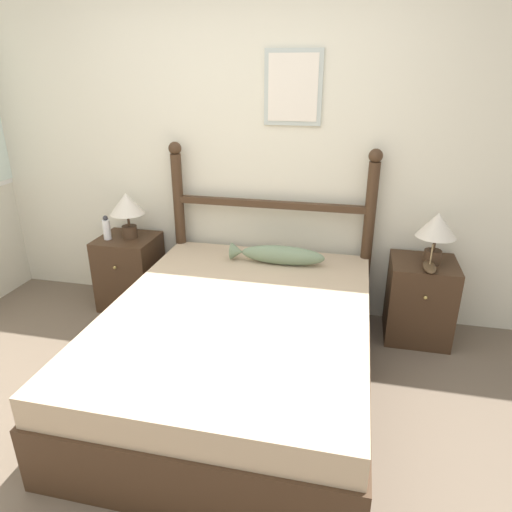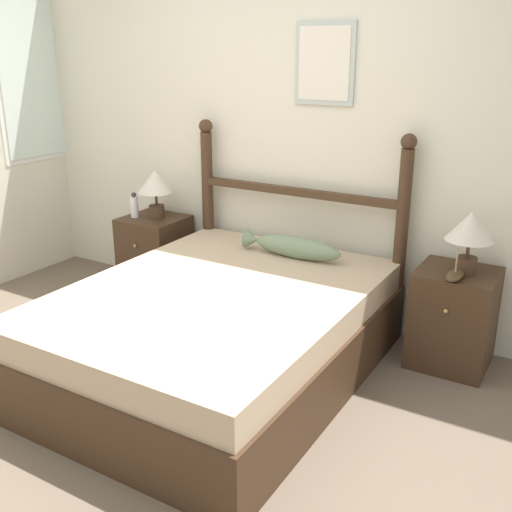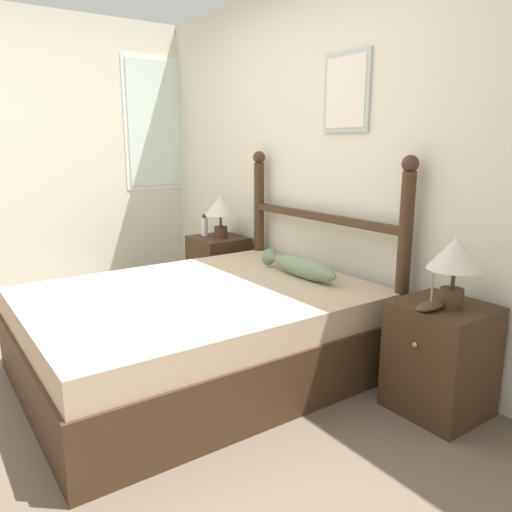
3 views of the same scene
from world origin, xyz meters
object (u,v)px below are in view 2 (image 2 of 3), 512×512
object	(u,v)px
nightstand_right	(453,318)
fish_pillow	(292,247)
bed	(217,332)
bottle	(134,206)
nightstand_left	(156,254)
table_lamp_left	(155,184)
model_boat	(455,275)
table_lamp_right	(470,230)

from	to	relation	value
nightstand_right	fish_pillow	xyz separation A→B (m)	(-1.03, -0.11, 0.30)
bed	bottle	bearing A→B (deg)	149.25
nightstand_left	table_lamp_left	xyz separation A→B (m)	(0.03, 0.01, 0.55)
table_lamp_left	model_boat	bearing A→B (deg)	-3.74
nightstand_left	fish_pillow	distance (m)	1.28
nightstand_left	bottle	world-z (taller)	bottle
nightstand_right	table_lamp_left	xyz separation A→B (m)	(-2.24, 0.01, 0.55)
table_lamp_left	bottle	world-z (taller)	table_lamp_left
nightstand_left	bottle	bearing A→B (deg)	-153.27
bottle	fish_pillow	distance (m)	1.37
table_lamp_right	fish_pillow	distance (m)	1.10
table_lamp_right	model_boat	distance (m)	0.27
nightstand_right	bottle	world-z (taller)	bottle
nightstand_left	nightstand_right	world-z (taller)	same
nightstand_left	table_lamp_left	world-z (taller)	table_lamp_left
nightstand_left	model_boat	distance (m)	2.31
bottle	fish_pillow	bearing A→B (deg)	-1.89
table_lamp_right	bottle	distance (m)	2.44
bed	table_lamp_left	size ratio (longest dim) A/B	5.59
bottle	fish_pillow	xyz separation A→B (m)	(1.37, -0.05, -0.08)
bed	nightstand_right	bearing A→B (deg)	35.62
table_lamp_left	fish_pillow	bearing A→B (deg)	-5.66
bed	fish_pillow	bearing A→B (deg)	81.40
nightstand_left	nightstand_right	xyz separation A→B (m)	(2.27, 0.00, 0.00)
bed	fish_pillow	distance (m)	0.79
nightstand_right	bed	bearing A→B (deg)	-144.38
bed	nightstand_left	size ratio (longest dim) A/B	3.40
bed	model_boat	world-z (taller)	model_boat
model_boat	bottle	bearing A→B (deg)	178.28
nightstand_right	table_lamp_left	size ratio (longest dim) A/B	1.64
nightstand_left	nightstand_right	distance (m)	2.27
nightstand_right	table_lamp_left	distance (m)	2.31
table_lamp_right	model_boat	world-z (taller)	table_lamp_right
model_boat	nightstand_left	bearing A→B (deg)	176.60
nightstand_left	table_lamp_right	bearing A→B (deg)	-0.31
model_boat	fish_pillow	distance (m)	1.04
nightstand_right	table_lamp_left	bearing A→B (deg)	179.70
table_lamp_right	nightstand_right	bearing A→B (deg)	162.64
model_boat	fish_pillow	world-z (taller)	model_boat
bed	model_boat	size ratio (longest dim) A/B	9.66
table_lamp_right	fish_pillow	size ratio (longest dim) A/B	0.53
fish_pillow	nightstand_left	bearing A→B (deg)	175.01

